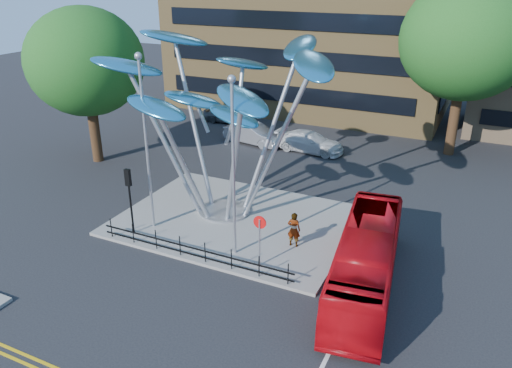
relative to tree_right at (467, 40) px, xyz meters
The scene contains 15 objects.
ground 24.75m from the tree_right, 109.98° to the right, with size 120.00×120.00×0.00m, color black.
traffic_island 20.01m from the tree_right, 119.36° to the right, with size 12.00×9.00×0.15m, color slate.
tree_right is the anchor object (origin of this frame).
tree_left 25.09m from the tree_right, 151.39° to the right, with size 7.60×7.60×10.32m.
leaf_sculpture 18.37m from the tree_right, 123.31° to the right, with size 12.72×9.54×9.51m.
street_lamp_left 22.49m from the tree_right, 124.05° to the right, with size 0.36×0.36×8.80m.
street_lamp_right 20.64m from the tree_right, 111.54° to the right, with size 0.36×0.36×8.30m.
traffic_light_island 24.06m from the tree_right, 123.69° to the right, with size 0.28×0.18×3.42m.
no_entry_sign_island 21.31m from the tree_right, 107.12° to the right, with size 0.60×0.10×2.45m.
pedestrian_railing_front 23.43m from the tree_right, 113.91° to the right, with size 10.00×0.06×1.00m.
red_bus 20.14m from the tree_right, 94.23° to the right, with size 2.22×9.48×2.64m, color #B80810.
pedestrian 19.34m from the tree_right, 106.98° to the right, with size 0.64×0.42×1.75m, color gray.
parked_car_left 19.69m from the tree_right, behind, with size 1.71×4.26×1.45m, color #3D4045.
parked_car_mid 16.08m from the tree_right, 163.82° to the right, with size 1.66×4.75×1.57m, color #98999F.
parked_car_right 12.42m from the tree_right, 157.57° to the right, with size 2.04×5.02×1.46m, color silver.
Camera 1 is at (10.08, -14.77, 12.39)m, focal length 35.00 mm.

